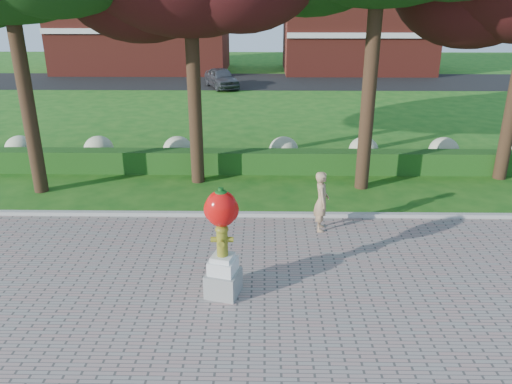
% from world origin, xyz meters
% --- Properties ---
extents(ground, '(100.00, 100.00, 0.00)m').
position_xyz_m(ground, '(0.00, 0.00, 0.00)').
color(ground, '#195515').
rests_on(ground, ground).
extents(curb, '(40.00, 0.18, 0.15)m').
position_xyz_m(curb, '(0.00, 3.00, 0.07)').
color(curb, '#ADADA5').
rests_on(curb, ground).
extents(lawn_hedge, '(24.00, 0.70, 0.80)m').
position_xyz_m(lawn_hedge, '(0.00, 7.00, 0.40)').
color(lawn_hedge, '#1A3F12').
rests_on(lawn_hedge, ground).
extents(hydrangea_row, '(20.10, 1.10, 0.99)m').
position_xyz_m(hydrangea_row, '(0.57, 8.00, 0.55)').
color(hydrangea_row, beige).
rests_on(hydrangea_row, ground).
extents(street, '(50.00, 8.00, 0.02)m').
position_xyz_m(street, '(0.00, 28.00, 0.01)').
color(street, black).
rests_on(street, ground).
extents(building_left, '(14.00, 8.00, 7.00)m').
position_xyz_m(building_left, '(-10.00, 34.00, 3.50)').
color(building_left, maroon).
rests_on(building_left, ground).
extents(building_right, '(12.00, 8.00, 6.40)m').
position_xyz_m(building_right, '(8.00, 34.00, 3.20)').
color(building_right, maroon).
rests_on(building_right, ground).
extents(hydrant_sculpture, '(0.80, 0.80, 2.40)m').
position_xyz_m(hydrant_sculpture, '(-0.59, -1.03, 1.31)').
color(hydrant_sculpture, gray).
rests_on(hydrant_sculpture, walkway).
extents(woman, '(0.41, 0.61, 1.65)m').
position_xyz_m(woman, '(1.78, 2.16, 0.86)').
color(woman, tan).
rests_on(woman, walkway).
extents(parked_car, '(3.01, 4.31, 1.36)m').
position_xyz_m(parked_car, '(-2.72, 25.00, 0.70)').
color(parked_car, '#3E3F45').
rests_on(parked_car, street).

